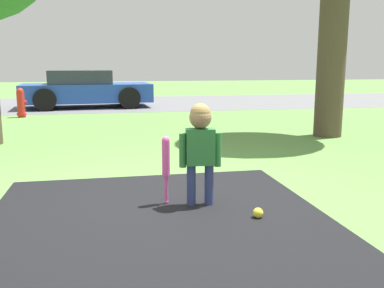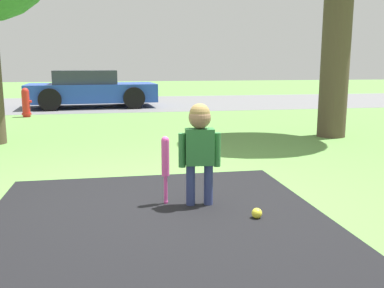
# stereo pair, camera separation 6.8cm
# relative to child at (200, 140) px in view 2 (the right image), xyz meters

# --- Properties ---
(ground_plane) EXTENTS (60.00, 60.00, 0.00)m
(ground_plane) POSITION_rel_child_xyz_m (-0.42, 0.19, -0.64)
(ground_plane) COLOR #5B8C42
(street_strip) EXTENTS (40.00, 6.00, 0.01)m
(street_strip) POSITION_rel_child_xyz_m (-0.42, 11.12, -0.64)
(street_strip) COLOR slate
(street_strip) RESTS_ON ground
(child) EXTENTS (0.40, 0.21, 0.99)m
(child) POSITION_rel_child_xyz_m (0.00, 0.00, 0.00)
(child) COLOR navy
(child) RESTS_ON ground
(baseball_bat) EXTENTS (0.08, 0.08, 0.67)m
(baseball_bat) POSITION_rel_child_xyz_m (-0.32, 0.09, -0.21)
(baseball_bat) COLOR #E54CA5
(baseball_bat) RESTS_ON ground
(sports_ball) EXTENTS (0.09, 0.09, 0.09)m
(sports_ball) POSITION_rel_child_xyz_m (0.43, -0.45, -0.59)
(sports_ball) COLOR yellow
(sports_ball) RESTS_ON ground
(fire_hydrant) EXTENTS (0.26, 0.23, 0.75)m
(fire_hydrant) POSITION_rel_child_xyz_m (-3.00, 7.66, -0.27)
(fire_hydrant) COLOR red
(fire_hydrant) RESTS_ON ground
(parked_car) EXTENTS (4.02, 2.13, 1.15)m
(parked_car) POSITION_rel_child_xyz_m (-1.49, 9.95, -0.08)
(parked_car) COLOR #2347AD
(parked_car) RESTS_ON ground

